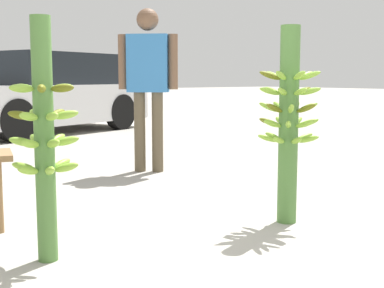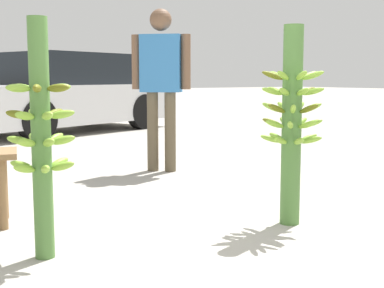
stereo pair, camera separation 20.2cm
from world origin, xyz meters
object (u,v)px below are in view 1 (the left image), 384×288
object	(u,v)px
banana_stalk_left	(44,137)
banana_stalk_center	(289,121)
vendor_person	(148,75)
parked_car	(45,94)

from	to	relation	value
banana_stalk_left	banana_stalk_center	world-z (taller)	banana_stalk_center
banana_stalk_left	vendor_person	distance (m)	2.88
banana_stalk_center	parked_car	bearing A→B (deg)	81.64
banana_stalk_center	parked_car	xyz separation A→B (m)	(1.02, 6.97, -0.01)
parked_car	banana_stalk_center	bearing A→B (deg)	151.87
vendor_person	parked_car	xyz separation A→B (m)	(0.70, 4.65, -0.34)
banana_stalk_center	banana_stalk_left	bearing A→B (deg)	171.38
banana_stalk_left	parked_car	xyz separation A→B (m)	(2.68, 6.72, 0.01)
banana_stalk_left	vendor_person	world-z (taller)	vendor_person
banana_stalk_center	parked_car	world-z (taller)	parked_car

